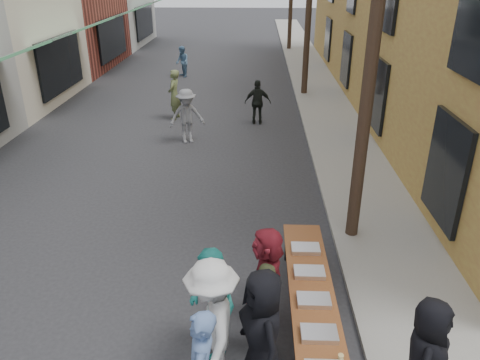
# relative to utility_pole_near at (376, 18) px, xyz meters

# --- Properties ---
(ground) EXTENTS (120.00, 120.00, 0.00)m
(ground) POSITION_rel_utility_pole_near_xyz_m (-4.30, -3.00, -4.50)
(ground) COLOR #28282B
(ground) RESTS_ON ground
(sidewalk) EXTENTS (2.20, 60.00, 0.10)m
(sidewalk) POSITION_rel_utility_pole_near_xyz_m (0.70, 12.00, -4.45)
(sidewalk) COLOR gray
(sidewalk) RESTS_ON ground
(utility_pole_near) EXTENTS (0.26, 0.26, 9.00)m
(utility_pole_near) POSITION_rel_utility_pole_near_xyz_m (0.00, 0.00, 0.00)
(utility_pole_near) COLOR #2D2116
(utility_pole_near) RESTS_ON ground
(serving_table) EXTENTS (0.70, 4.00, 0.75)m
(serving_table) POSITION_rel_utility_pole_near_xyz_m (-1.18, -2.81, -3.79)
(serving_table) COLOR brown
(serving_table) RESTS_ON ground
(catering_tray_foil_b) EXTENTS (0.50, 0.33, 0.08)m
(catering_tray_foil_b) POSITION_rel_utility_pole_near_xyz_m (-1.18, -3.81, -3.71)
(catering_tray_foil_b) COLOR #B2B2B7
(catering_tray_foil_b) RESTS_ON serving_table
(catering_tray_buns) EXTENTS (0.50, 0.33, 0.08)m
(catering_tray_buns) POSITION_rel_utility_pole_near_xyz_m (-1.18, -3.11, -3.71)
(catering_tray_buns) COLOR tan
(catering_tray_buns) RESTS_ON serving_table
(catering_tray_foil_d) EXTENTS (0.50, 0.33, 0.08)m
(catering_tray_foil_d) POSITION_rel_utility_pole_near_xyz_m (-1.18, -2.41, -3.71)
(catering_tray_foil_d) COLOR #B2B2B7
(catering_tray_foil_d) RESTS_ON serving_table
(catering_tray_buns_end) EXTENTS (0.50, 0.33, 0.08)m
(catering_tray_buns_end) POSITION_rel_utility_pole_near_xyz_m (-1.18, -1.71, -3.71)
(catering_tray_buns_end) COLOR tan
(catering_tray_buns_end) RESTS_ON serving_table
(guest_front_a) EXTENTS (0.89, 1.09, 1.92)m
(guest_front_a) POSITION_rel_utility_pole_near_xyz_m (-1.96, -4.02, -3.54)
(guest_front_a) COLOR black
(guest_front_a) RESTS_ON ground
(guest_front_c) EXTENTS (0.69, 0.87, 1.77)m
(guest_front_c) POSITION_rel_utility_pole_near_xyz_m (-2.70, -3.35, -3.62)
(guest_front_c) COLOR teal
(guest_front_c) RESTS_ON ground
(guest_front_d) EXTENTS (0.85, 1.34, 1.97)m
(guest_front_d) POSITION_rel_utility_pole_near_xyz_m (-2.63, -3.89, -3.51)
(guest_front_d) COLOR silver
(guest_front_d) RESTS_ON ground
(guest_front_e) EXTENTS (0.44, 0.95, 1.59)m
(guest_front_e) POSITION_rel_utility_pole_near_xyz_m (-1.89, -3.35, -3.70)
(guest_front_e) COLOR #4E5431
(guest_front_e) RESTS_ON ground
(guest_queue_back) EXTENTS (0.67, 1.65, 1.73)m
(guest_queue_back) POSITION_rel_utility_pole_near_xyz_m (-1.88, -2.65, -3.63)
(guest_queue_back) COLOR maroon
(guest_queue_back) RESTS_ON ground
(server) EXTENTS (0.84, 0.99, 1.72)m
(server) POSITION_rel_utility_pole_near_xyz_m (0.05, -4.36, -3.54)
(server) COLOR black
(server) RESTS_ON sidewalk
(passerby_left) EXTENTS (1.30, 1.02, 1.77)m
(passerby_left) POSITION_rel_utility_pole_near_xyz_m (-4.35, 5.75, -3.61)
(passerby_left) COLOR slate
(passerby_left) RESTS_ON ground
(passerby_mid) EXTENTS (0.95, 0.40, 1.61)m
(passerby_mid) POSITION_rel_utility_pole_near_xyz_m (-2.06, 7.79, -3.69)
(passerby_mid) COLOR black
(passerby_mid) RESTS_ON ground
(passerby_right) EXTENTS (0.56, 0.74, 1.85)m
(passerby_right) POSITION_rel_utility_pole_near_xyz_m (-5.18, 8.29, -3.57)
(passerby_right) COLOR #606C3E
(passerby_right) RESTS_ON ground
(passerby_far) EXTENTS (0.87, 0.94, 1.55)m
(passerby_far) POSITION_rel_utility_pole_near_xyz_m (-5.98, 15.46, -3.72)
(passerby_far) COLOR #547CA2
(passerby_far) RESTS_ON ground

